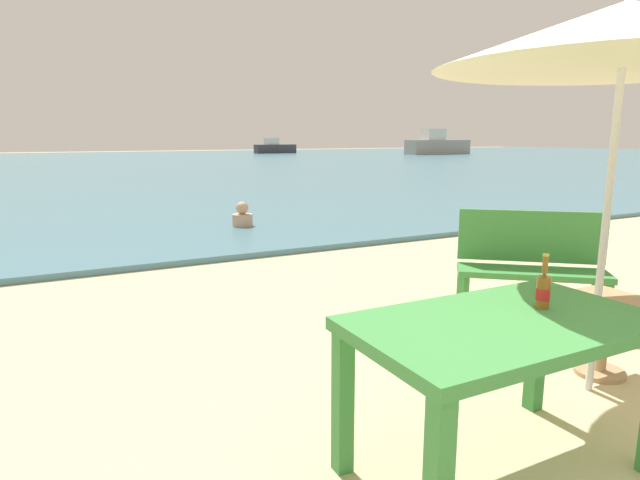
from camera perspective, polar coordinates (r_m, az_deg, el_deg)
The scene contains 9 objects.
sea_water at distance 31.55m, azimuth -22.48°, elevation 7.45°, with size 120.00×50.00×0.08m, color teal.
picnic_table_green at distance 2.59m, azimuth 19.03°, elevation -10.29°, with size 1.40×0.80×0.76m.
beer_bottle_amber at distance 2.74m, azimuth 22.79°, elevation -4.88°, with size 0.07×0.07×0.26m.
patio_umbrella at distance 3.58m, azimuth 29.89°, elevation 18.52°, with size 2.10×2.10×2.30m.
side_table_wood at distance 4.00m, azimuth 28.20°, elevation -7.93°, with size 0.44×0.44×0.54m.
bench_green_left at distance 4.81m, azimuth 21.70°, elevation -2.03°, with size 1.16×1.03×0.95m.
swimmer_person at distance 9.06m, azimuth -8.32°, elevation 2.51°, with size 0.34×0.34×0.41m.
boat_barge at distance 48.68m, azimuth -4.88°, elevation 9.83°, with size 3.73×1.02×1.36m.
boat_sailboat at distance 46.72m, azimuth 12.43°, elevation 9.90°, with size 5.81×1.58×2.11m.
Camera 1 is at (-2.76, -1.39, 1.57)m, focal length 29.87 mm.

